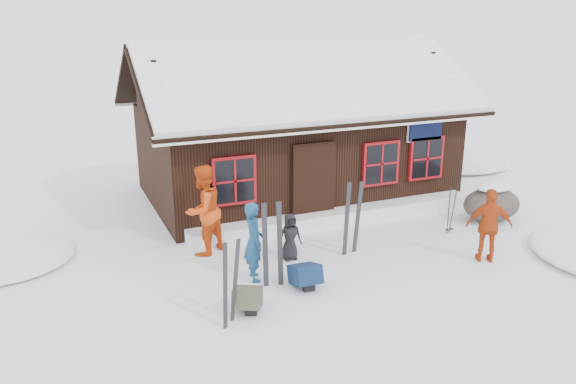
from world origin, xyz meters
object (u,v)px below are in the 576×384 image
(skier_orange_right, at_px, (489,226))
(skier_crouched, at_px, (290,237))
(ski_poles, at_px, (451,210))
(backpack_blue, at_px, (305,278))
(skier_teal, at_px, (254,241))
(boulder, at_px, (492,203))
(skier_orange_left, at_px, (203,210))
(ski_pair_left, at_px, (230,284))
(backpack_olive, at_px, (248,302))

(skier_orange_right, distance_m, skier_crouched, 4.13)
(ski_poles, bearing_deg, backpack_blue, -164.73)
(skier_teal, distance_m, boulder, 6.67)
(skier_orange_right, relative_size, boulder, 1.05)
(skier_orange_left, height_order, skier_crouched, skier_orange_left)
(skier_orange_right, xyz_separation_m, ski_pair_left, (-5.68, -0.25, -0.08))
(skier_orange_right, bearing_deg, backpack_blue, 26.50)
(skier_orange_left, xyz_separation_m, backpack_olive, (0.01, -2.74, -0.81))
(skier_orange_left, relative_size, boulder, 1.30)
(ski_pair_left, distance_m, backpack_blue, 1.89)
(skier_orange_right, bearing_deg, skier_orange_left, 5.16)
(skier_teal, height_order, ski_poles, skier_teal)
(skier_crouched, relative_size, backpack_olive, 1.63)
(skier_orange_right, height_order, boulder, skier_orange_right)
(boulder, relative_size, ski_poles, 1.27)
(skier_orange_left, bearing_deg, backpack_blue, 86.87)
(ski_poles, relative_size, backpack_blue, 1.82)
(skier_orange_right, distance_m, boulder, 2.68)
(skier_orange_left, relative_size, skier_orange_right, 1.24)
(ski_poles, height_order, backpack_blue, ski_poles)
(skier_orange_left, xyz_separation_m, ski_poles, (5.65, -1.14, -0.43))
(skier_orange_left, bearing_deg, boulder, 140.72)
(skier_crouched, height_order, ski_pair_left, ski_pair_left)
(skier_orange_left, relative_size, ski_pair_left, 1.30)
(backpack_olive, bearing_deg, skier_orange_left, 117.95)
(skier_orange_right, xyz_separation_m, ski_poles, (0.35, 1.62, -0.24))
(skier_orange_left, bearing_deg, backpack_olive, 57.74)
(skier_orange_left, distance_m, skier_crouched, 1.93)
(backpack_blue, bearing_deg, skier_crouched, 82.77)
(backpack_blue, bearing_deg, skier_orange_right, -2.15)
(skier_orange_left, xyz_separation_m, boulder, (7.16, -0.86, -0.54))
(boulder, xyz_separation_m, ski_pair_left, (-7.54, -2.15, 0.26))
(ski_pair_left, bearing_deg, backpack_blue, -9.15)
(ski_pair_left, bearing_deg, skier_teal, 25.26)
(skier_orange_right, height_order, skier_crouched, skier_orange_right)
(skier_orange_right, distance_m, backpack_olive, 5.33)
(boulder, bearing_deg, ski_pair_left, -164.05)
(boulder, bearing_deg, backpack_olive, -165.22)
(skier_orange_left, bearing_deg, ski_pair_left, 50.42)
(ski_pair_left, bearing_deg, skier_orange_right, -28.67)
(skier_teal, relative_size, ski_poles, 1.33)
(skier_orange_right, bearing_deg, skier_crouched, 7.87)
(skier_orange_right, relative_size, backpack_olive, 2.55)
(ski_pair_left, height_order, backpack_blue, ski_pair_left)
(skier_orange_left, bearing_deg, ski_poles, 136.13)
(boulder, bearing_deg, skier_crouched, -178.21)
(ski_poles, bearing_deg, skier_teal, -174.69)
(skier_crouched, bearing_deg, skier_teal, -149.47)
(ski_poles, height_order, backpack_olive, ski_poles)
(skier_crouched, bearing_deg, skier_orange_left, 147.26)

